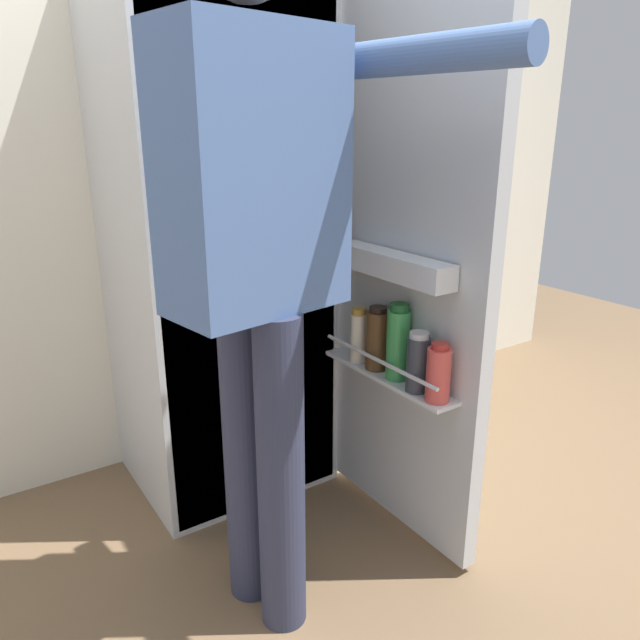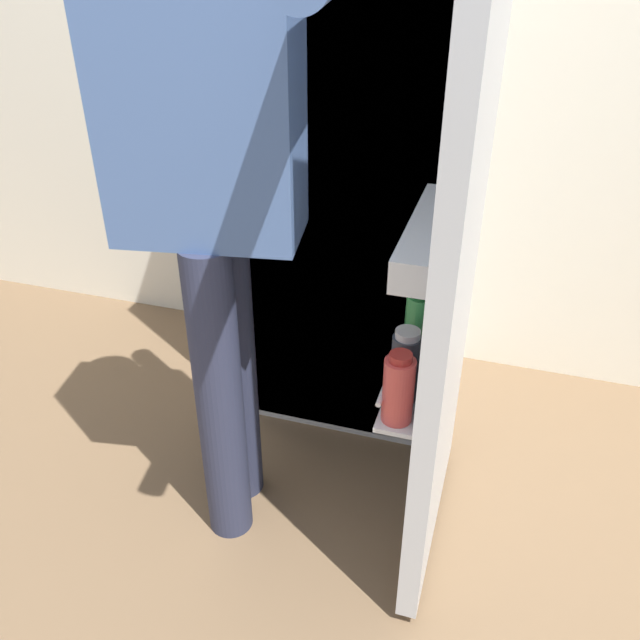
% 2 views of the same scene
% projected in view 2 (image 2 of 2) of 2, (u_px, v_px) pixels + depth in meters
% --- Properties ---
extents(ground_plane, '(6.78, 6.78, 0.00)m').
position_uv_depth(ground_plane, '(317.00, 483.00, 2.01)').
color(ground_plane, brown).
extents(refrigerator, '(0.69, 1.20, 1.77)m').
position_uv_depth(refrigerator, '(374.00, 154.00, 1.93)').
color(refrigerator, silver).
rests_on(refrigerator, ground_plane).
extents(person, '(0.62, 0.68, 1.72)m').
position_uv_depth(person, '(211.00, 158.00, 1.40)').
color(person, '#2D334C').
rests_on(person, ground_plane).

